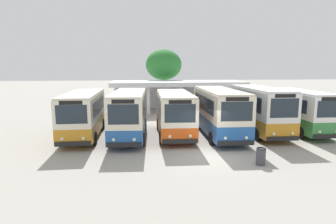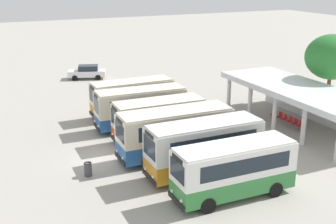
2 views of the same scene
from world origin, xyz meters
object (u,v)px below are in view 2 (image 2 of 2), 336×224
city_bus_fourth_amber (175,131)px  waiting_chair_fourth_seat (290,120)px  city_bus_far_end_green (234,168)px  waiting_chair_fifth_seat (295,123)px  city_bus_second_in_row (140,107)px  waiting_chair_second_from_end (280,116)px  city_bus_nearest_orange (132,96)px  city_bus_fifth_blue (204,146)px  city_bus_middle_cream (159,119)px  waiting_chair_middle_seat (285,118)px  waiting_chair_far_end_seat (300,125)px  waiting_chair_end_by_column (274,114)px  litter_bin_apron (88,169)px  parked_car_flank (87,72)px

city_bus_fourth_amber → waiting_chair_fourth_seat: (-1.65, 11.37, -1.35)m
city_bus_far_end_green → waiting_chair_fifth_seat: city_bus_far_end_green is taller
city_bus_second_in_row → waiting_chair_second_from_end: city_bus_second_in_row is taller
city_bus_nearest_orange → city_bus_fifth_blue: size_ratio=0.97×
city_bus_fourth_amber → city_bus_fifth_blue: size_ratio=1.07×
city_bus_middle_cream → waiting_chair_middle_seat: size_ratio=8.24×
waiting_chair_middle_seat → waiting_chair_fifth_seat: (1.26, 0.02, 0.00)m
city_bus_fourth_amber → waiting_chair_middle_seat: (-2.28, 11.36, -1.35)m
city_bus_far_end_green → waiting_chair_second_from_end: 14.40m
city_bus_nearest_orange → waiting_chair_far_end_seat: (9.41, 10.88, -1.25)m
city_bus_second_in_row → city_bus_nearest_orange: bearing=171.3°
city_bus_second_in_row → waiting_chair_middle_seat: size_ratio=8.73×
city_bus_fourth_amber → city_bus_second_in_row: bearing=180.0°
city_bus_second_in_row → city_bus_middle_cream: bearing=4.0°
city_bus_nearest_orange → waiting_chair_end_by_column: city_bus_nearest_orange is taller
city_bus_middle_cream → waiting_chair_fourth_seat: 11.33m
waiting_chair_second_from_end → city_bus_second_in_row: bearing=-107.7°
city_bus_fifth_blue → waiting_chair_end_by_column: city_bus_fifth_blue is taller
city_bus_nearest_orange → waiting_chair_fourth_seat: 13.64m
city_bus_far_end_green → litter_bin_apron: 9.27m
city_bus_middle_cream → waiting_chair_far_end_seat: size_ratio=8.24×
city_bus_fifth_blue → waiting_chair_second_from_end: city_bus_fifth_blue is taller
waiting_chair_fourth_seat → waiting_chair_fifth_seat: (0.63, 0.01, 0.00)m
waiting_chair_end_by_column → waiting_chair_fourth_seat: size_ratio=1.00×
waiting_chair_second_from_end → waiting_chair_fourth_seat: bearing=1.4°
city_bus_second_in_row → waiting_chair_end_by_column: (2.99, 11.26, -1.30)m
city_bus_second_in_row → waiting_chair_end_by_column: bearing=75.1°
waiting_chair_end_by_column → litter_bin_apron: bearing=-77.3°
city_bus_far_end_green → waiting_chair_far_end_seat: 12.93m
city_bus_fourth_amber → waiting_chair_fifth_seat: size_ratio=9.42×
parked_car_flank → waiting_chair_far_end_seat: (24.91, 10.89, -0.31)m
city_bus_second_in_row → parked_car_flank: bearing=178.5°
city_bus_nearest_orange → city_bus_fifth_blue: city_bus_fifth_blue is taller
city_bus_fourth_amber → city_bus_far_end_green: size_ratio=1.12×
parked_car_flank → waiting_chair_fifth_seat: bearing=24.1°
waiting_chair_far_end_seat → waiting_chair_end_by_column: bearing=-177.8°
city_bus_fifth_blue → waiting_chair_end_by_column: 12.85m
city_bus_nearest_orange → litter_bin_apron: (10.21, -6.80, -1.32)m
city_bus_second_in_row → waiting_chair_fifth_seat: city_bus_second_in_row is taller
city_bus_fourth_amber → waiting_chair_middle_seat: bearing=101.3°
city_bus_fourth_amber → litter_bin_apron: size_ratio=9.00×
city_bus_second_in_row → city_bus_fifth_blue: (9.80, 0.45, 0.09)m
city_bus_nearest_orange → waiting_chair_middle_seat: 13.27m
city_bus_middle_cream → waiting_chair_end_by_column: bearing=91.4°
city_bus_nearest_orange → waiting_chair_end_by_column: (6.26, 10.76, -1.25)m
city_bus_fifth_blue → waiting_chair_fourth_seat: bearing=114.2°
city_bus_nearest_orange → city_bus_second_in_row: size_ratio=0.98×
city_bus_middle_cream → litter_bin_apron: size_ratio=7.87×
city_bus_far_end_green → litter_bin_apron: city_bus_far_end_green is taller
parked_car_flank → waiting_chair_fourth_seat: size_ratio=5.47×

